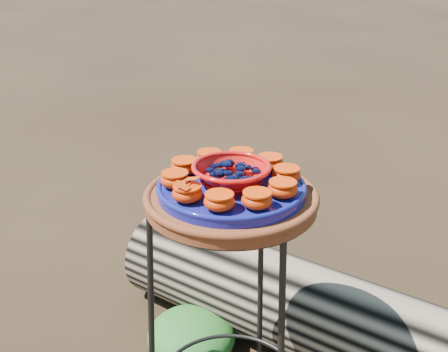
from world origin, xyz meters
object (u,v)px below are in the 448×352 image
at_px(cobalt_plate, 231,189).
at_px(driftwood_log, 356,330).
at_px(red_bowl, 231,175).
at_px(terracotta_saucer, 231,200).
at_px(plant_stand, 230,325).

relative_size(cobalt_plate, driftwood_log, 0.21).
distance_m(cobalt_plate, red_bowl, 0.04).
relative_size(terracotta_saucer, driftwood_log, 0.24).
xyz_separation_m(red_bowl, driftwood_log, (0.26, 0.36, -0.62)).
distance_m(terracotta_saucer, cobalt_plate, 0.03).
bearing_deg(plant_stand, terracotta_saucer, 0.00).
distance_m(plant_stand, cobalt_plate, 0.39).
xyz_separation_m(cobalt_plate, driftwood_log, (0.26, 0.36, -0.59)).
bearing_deg(cobalt_plate, red_bowl, 0.00).
height_order(plant_stand, red_bowl, red_bowl).
bearing_deg(driftwood_log, plant_stand, -125.99).
height_order(terracotta_saucer, driftwood_log, terracotta_saucer).
bearing_deg(driftwood_log, red_bowl, -125.99).
bearing_deg(driftwood_log, terracotta_saucer, -125.99).
bearing_deg(terracotta_saucer, cobalt_plate, 0.00).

